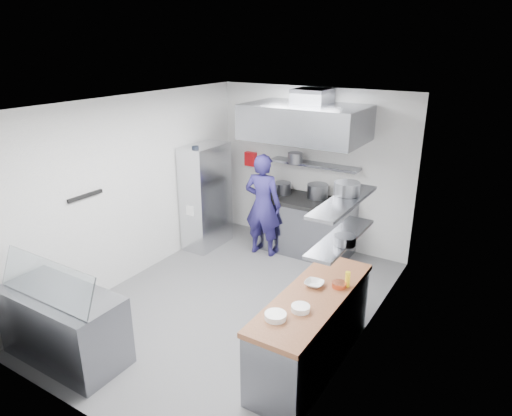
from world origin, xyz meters
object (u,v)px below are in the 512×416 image
Objects in this scene: gas_range at (306,227)px; chef at (263,205)px; wire_rack at (206,196)px; display_case at (64,326)px.

gas_range is 0.88m from chef.
wire_rack is at bearing -156.67° from gas_range.
wire_rack reaches higher than display_case.
chef is (-0.59, -0.48, 0.44)m from gas_range.
gas_range reaches higher than display_case.
gas_range is 0.86× the size of wire_rack.
gas_range is at bearing -147.46° from chef.
gas_range is at bearing 74.98° from display_case.
wire_rack is 1.23× the size of display_case.
wire_rack reaches higher than chef.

